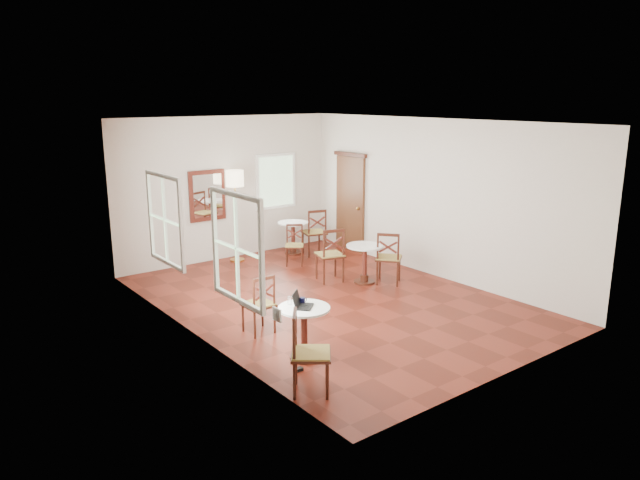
# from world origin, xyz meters

# --- Properties ---
(ground) EXTENTS (7.00, 7.00, 0.00)m
(ground) POSITION_xyz_m (0.00, 0.00, 0.00)
(ground) COLOR #601B10
(ground) RESTS_ON ground
(room_shell) EXTENTS (5.02, 7.02, 3.01)m
(room_shell) POSITION_xyz_m (-0.06, 0.27, 1.89)
(room_shell) COLOR beige
(room_shell) RESTS_ON ground
(cafe_table_near) EXTENTS (0.68, 0.68, 0.72)m
(cafe_table_near) POSITION_xyz_m (-1.72, -1.60, 0.45)
(cafe_table_near) COLOR #3F1A0F
(cafe_table_near) RESTS_ON ground
(cafe_table_mid) EXTENTS (0.69, 0.69, 0.73)m
(cafe_table_mid) POSITION_xyz_m (1.09, 0.37, 0.45)
(cafe_table_mid) COLOR #3F1A0F
(cafe_table_mid) RESTS_ON ground
(cafe_table_back) EXTENTS (0.67, 0.67, 0.71)m
(cafe_table_back) POSITION_xyz_m (1.26, 2.90, 0.44)
(cafe_table_back) COLOR #3F1A0F
(cafe_table_back) RESTS_ON ground
(chair_near_a) EXTENTS (0.41, 0.41, 0.90)m
(chair_near_a) POSITION_xyz_m (-1.72, -0.48, 0.45)
(chair_near_a) COLOR #3F1A0F
(chair_near_a) RESTS_ON ground
(chair_near_b) EXTENTS (0.64, 0.64, 0.99)m
(chair_near_b) POSITION_xyz_m (-2.21, -2.36, 0.50)
(chair_near_b) COLOR #3F1A0F
(chair_near_b) RESTS_ON ground
(chair_mid_a) EXTENTS (0.59, 0.59, 1.03)m
(chair_mid_a) POSITION_xyz_m (0.66, 0.85, 0.51)
(chair_mid_a) COLOR #3F1A0F
(chair_mid_a) RESTS_ON ground
(chair_mid_b) EXTENTS (0.64, 0.64, 0.99)m
(chair_mid_b) POSITION_xyz_m (1.43, 0.08, 0.49)
(chair_mid_b) COLOR #3F1A0F
(chair_mid_b) RESTS_ON ground
(chair_back_a) EXTENTS (0.59, 0.59, 1.02)m
(chair_back_a) POSITION_xyz_m (1.57, 2.53, 0.51)
(chair_back_a) COLOR #3F1A0F
(chair_back_a) RESTS_ON ground
(chair_back_b) EXTENTS (0.53, 0.53, 0.83)m
(chair_back_b) POSITION_xyz_m (0.78, 2.18, 0.41)
(chair_back_b) COLOR #3F1A0F
(chair_back_b) RESTS_ON ground
(floor_lamp) EXTENTS (0.37, 0.37, 1.91)m
(floor_lamp) POSITION_xyz_m (-0.02, 3.15, 1.62)
(floor_lamp) COLOR #BF8C3F
(floor_lamp) RESTS_ON ground
(laptop) EXTENTS (0.37, 0.36, 0.20)m
(laptop) POSITION_xyz_m (-1.75, -1.57, 0.77)
(laptop) COLOR black
(laptop) RESTS_ON cafe_table_near
(mouse) EXTENTS (0.10, 0.07, 0.03)m
(mouse) POSITION_xyz_m (-1.72, -1.60, 0.74)
(mouse) COLOR black
(mouse) RESTS_ON cafe_table_near
(navy_mug) EXTENTS (0.11, 0.07, 0.08)m
(navy_mug) POSITION_xyz_m (-1.65, -1.47, 0.77)
(navy_mug) COLOR #0F1034
(navy_mug) RESTS_ON cafe_table_near
(water_glass) EXTENTS (0.06, 0.06, 0.11)m
(water_glass) POSITION_xyz_m (-1.80, -1.39, 0.78)
(water_glass) COLOR white
(water_glass) RESTS_ON cafe_table_near
(power_adapter) EXTENTS (0.11, 0.07, 0.04)m
(power_adapter) POSITION_xyz_m (-2.00, -1.85, 0.02)
(power_adapter) COLOR black
(power_adapter) RESTS_ON ground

